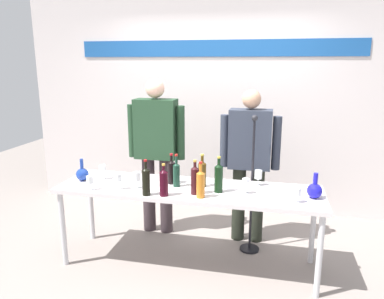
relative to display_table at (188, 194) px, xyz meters
The scene contains 23 objects.
ground_plane 0.72m from the display_table, ahead, with size 10.00×10.00×0.00m, color gray.
back_wall 1.73m from the display_table, 90.00° to the left, with size 5.03×0.11×3.00m.
display_table is the anchor object (origin of this frame).
decanter_blue_left 1.07m from the display_table, behind, with size 0.12×0.12×0.22m.
decanter_blue_right 1.11m from the display_table, ahead, with size 0.13×0.13×0.22m.
presenter_left 0.86m from the display_table, 129.13° to the left, with size 0.64×0.22×1.73m.
presenter_right 0.84m from the display_table, 50.87° to the left, with size 0.63×0.22×1.64m.
wine_bottle_0 0.35m from the display_table, 122.88° to the right, with size 0.08×0.08×0.29m.
wine_bottle_1 0.27m from the display_table, 156.07° to the left, with size 0.07×0.07×0.29m.
wine_bottle_2 0.46m from the display_table, 139.32° to the right, with size 0.07×0.07×0.32m.
wine_bottle_3 0.35m from the display_table, 10.84° to the right, with size 0.08×0.08×0.33m.
wine_bottle_4 0.22m from the display_table, behind, with size 0.06×0.06×0.31m.
wine_bottle_5 0.26m from the display_table, 58.03° to the right, with size 0.07×0.07×0.31m.
wine_bottle_6 0.33m from the display_table, 54.48° to the right, with size 0.07×0.07×0.32m.
wine_bottle_7 0.23m from the display_table, 28.51° to the left, with size 0.07×0.07×0.31m.
wine_glass_left_0 0.50m from the display_table, 166.10° to the right, with size 0.07×0.07×0.15m.
wine_glass_left_1 0.90m from the display_table, behind, with size 0.06×0.06×0.14m.
wine_glass_left_2 0.66m from the display_table, 163.35° to the right, with size 0.07×0.07×0.15m.
wine_glass_left_3 0.90m from the display_table, 163.00° to the right, with size 0.07×0.07×0.13m.
wine_glass_right_0 0.55m from the display_table, ahead, with size 0.06×0.06×0.14m.
wine_glass_right_1 0.68m from the display_table, 18.26° to the left, with size 0.07×0.07×0.15m.
wine_glass_right_2 0.98m from the display_table, ahead, with size 0.06×0.06×0.13m.
microphone_stand 0.73m from the display_table, 35.11° to the left, with size 0.20×0.20×1.41m.
Camera 1 is at (0.73, -3.12, 1.91)m, focal length 34.23 mm.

